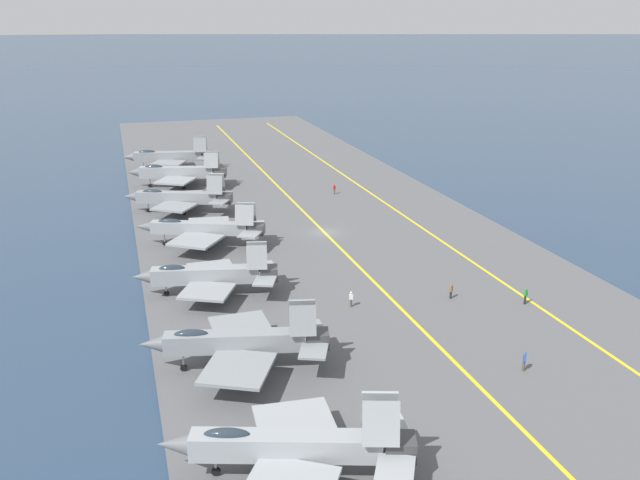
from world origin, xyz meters
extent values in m
plane|color=navy|center=(0.00, 0.00, 0.00)|extent=(2000.00, 2000.00, 0.00)
cube|color=#565659|center=(0.00, 0.00, 0.20)|extent=(221.22, 50.89, 0.40)
cube|color=yellow|center=(0.00, -14.00, 0.40)|extent=(199.10, 0.56, 0.01)
cube|color=yellow|center=(0.00, 0.00, 0.40)|extent=(199.10, 0.36, 0.01)
cube|color=#93999E|center=(-49.54, 17.99, 2.77)|extent=(5.45, 12.45, 1.68)
cone|color=#5B5E60|center=(-47.31, 24.93, 2.77)|extent=(2.24, 2.75, 1.59)
cube|color=#38383A|center=(-51.83, 10.90, 2.77)|extent=(2.46, 2.53, 1.43)
ellipsoid|color=#232D38|center=(-48.37, 21.62, 3.56)|extent=(1.81, 3.19, 0.92)
cube|color=#93999E|center=(-46.39, 16.53, 2.22)|extent=(5.58, 5.76, 0.28)
cube|color=#93999E|center=(-52.25, 12.46, 5.07)|extent=(1.59, 2.54, 2.90)
cube|color=#93999E|center=(-50.58, 11.92, 5.07)|extent=(1.59, 2.54, 2.90)
cube|color=#93999E|center=(-53.81, 12.07, 2.77)|extent=(3.58, 3.41, 0.20)
cube|color=#93999E|center=(-49.55, 10.69, 2.77)|extent=(3.10, 2.73, 0.20)
cylinder|color=#B2B2B7|center=(-48.11, 22.43, 1.16)|extent=(0.16, 0.16, 1.53)
cylinder|color=black|center=(-48.11, 22.43, 0.70)|extent=(0.39, 0.64, 0.60)
cylinder|color=#B2B2B7|center=(-51.05, 17.14, 1.16)|extent=(0.16, 0.16, 1.53)
cylinder|color=#B2B2B7|center=(-48.82, 16.42, 1.16)|extent=(0.16, 0.16, 1.53)
cylinder|color=black|center=(-48.82, 16.42, 0.70)|extent=(0.39, 0.64, 0.60)
cube|color=gray|center=(-34.47, 18.68, 3.05)|extent=(4.24, 11.97, 1.65)
cone|color=#5B5E60|center=(-32.94, 25.42, 3.05)|extent=(2.03, 2.54, 1.57)
cube|color=#38383A|center=(-36.03, 11.78, 3.05)|extent=(2.28, 2.30, 1.41)
ellipsoid|color=#232D38|center=(-33.67, 22.21, 3.83)|extent=(1.53, 3.02, 0.91)
cube|color=gray|center=(-38.20, 19.11, 2.51)|extent=(7.51, 7.21, 0.28)
cube|color=gray|center=(-30.92, 17.46, 2.51)|extent=(5.92, 5.27, 0.28)
cube|color=gray|center=(-36.59, 13.22, 5.18)|extent=(1.31, 2.38, 2.59)
cube|color=gray|center=(-34.90, 12.84, 5.18)|extent=(1.31, 2.38, 2.59)
cube|color=gray|center=(-38.10, 12.74, 3.05)|extent=(3.45, 3.16, 0.20)
cube|color=gray|center=(-33.75, 11.75, 3.05)|extent=(2.91, 2.38, 0.20)
cylinder|color=#B2B2B7|center=(-33.49, 22.99, 1.31)|extent=(0.16, 0.16, 1.82)
cylinder|color=black|center=(-33.49, 22.99, 0.70)|extent=(0.35, 0.63, 0.60)
cylinder|color=#B2B2B7|center=(-35.86, 17.76, 1.31)|extent=(0.16, 0.16, 1.82)
cylinder|color=black|center=(-35.86, 17.76, 0.70)|extent=(0.35, 0.63, 0.60)
cylinder|color=#B2B2B7|center=(-33.61, 17.25, 1.31)|extent=(0.16, 0.16, 1.82)
cylinder|color=black|center=(-33.61, 17.25, 0.70)|extent=(0.35, 0.63, 0.60)
cube|color=gray|center=(-17.45, 18.86, 2.71)|extent=(4.13, 11.63, 1.73)
cone|color=#5B5E60|center=(-16.03, 25.40, 2.71)|extent=(2.06, 2.48, 1.64)
cube|color=#38383A|center=(-18.90, 12.16, 2.71)|extent=(2.34, 2.25, 1.47)
ellipsoid|color=#232D38|center=(-16.70, 22.28, 3.53)|extent=(1.52, 2.94, 0.95)
cube|color=gray|center=(-20.69, 19.17, 2.15)|extent=(6.45, 6.56, 0.28)
cube|color=gray|center=(-14.37, 17.80, 2.15)|extent=(4.89, 5.13, 0.28)
cube|color=gray|center=(-19.52, 13.57, 4.88)|extent=(1.27, 2.31, 2.59)
cube|color=gray|center=(-17.75, 13.19, 4.88)|extent=(1.27, 2.31, 2.59)
cube|color=gray|center=(-21.01, 13.10, 2.71)|extent=(3.42, 3.08, 0.20)
cube|color=gray|center=(-16.59, 12.14, 2.71)|extent=(2.88, 2.29, 0.20)
cylinder|color=#B2B2B7|center=(-16.54, 23.05, 1.12)|extent=(0.16, 0.16, 1.45)
cylinder|color=black|center=(-16.54, 23.05, 0.70)|extent=(0.34, 0.63, 0.60)
cylinder|color=#B2B2B7|center=(-18.87, 17.98, 1.12)|extent=(0.16, 0.16, 1.45)
cylinder|color=black|center=(-18.87, 17.98, 0.70)|extent=(0.34, 0.63, 0.60)
cylinder|color=#B2B2B7|center=(-16.51, 17.46, 1.12)|extent=(0.16, 0.16, 1.45)
cylinder|color=black|center=(-16.51, 17.46, 0.70)|extent=(0.34, 0.63, 0.60)
cube|color=gray|center=(-1.03, 17.42, 2.95)|extent=(6.02, 12.40, 1.55)
cone|color=#5B5E60|center=(1.63, 24.31, 2.95)|extent=(2.24, 2.77, 1.48)
cube|color=#38383A|center=(-3.75, 10.38, 2.95)|extent=(2.41, 2.56, 1.32)
ellipsoid|color=#232D38|center=(0.36, 21.02, 3.69)|extent=(1.91, 3.19, 0.86)
cube|color=gray|center=(-4.49, 18.30, 2.44)|extent=(7.69, 7.68, 0.28)
cube|color=gray|center=(2.13, 15.75, 2.44)|extent=(6.18, 6.13, 0.28)
cube|color=gray|center=(-4.01, 11.95, 5.05)|extent=(1.65, 2.54, 2.63)
cube|color=gray|center=(-2.49, 11.37, 5.05)|extent=(1.65, 2.54, 2.63)
cube|color=gray|center=(-5.59, 11.64, 2.95)|extent=(3.64, 3.50, 0.20)
cube|color=gray|center=(-1.53, 10.08, 2.95)|extent=(3.21, 2.90, 0.20)
cylinder|color=#B2B2B7|center=(0.67, 21.83, 1.28)|extent=(0.16, 0.16, 1.77)
cylinder|color=black|center=(0.67, 21.83, 0.70)|extent=(0.42, 0.64, 0.60)
cylinder|color=#B2B2B7|center=(-2.51, 16.61, 1.28)|extent=(0.16, 0.16, 1.77)
cylinder|color=black|center=(-2.51, 16.61, 0.70)|extent=(0.42, 0.64, 0.60)
cylinder|color=#B2B2B7|center=(-0.48, 15.83, 1.28)|extent=(0.16, 0.16, 1.77)
cylinder|color=black|center=(-0.48, 15.83, 0.70)|extent=(0.42, 0.64, 0.60)
cube|color=gray|center=(15.87, 18.63, 2.84)|extent=(5.96, 12.28, 1.69)
cone|color=#5B5E60|center=(18.41, 25.42, 2.84)|extent=(2.33, 2.77, 1.61)
cube|color=#38383A|center=(13.27, 11.68, 2.84)|extent=(2.53, 2.58, 1.44)
ellipsoid|color=#232D38|center=(17.20, 22.18, 3.64)|extent=(1.94, 3.17, 0.93)
cube|color=gray|center=(12.60, 19.40, 2.29)|extent=(7.15, 7.26, 0.28)
cube|color=gray|center=(18.84, 17.07, 2.29)|extent=(5.55, 5.93, 0.28)
cube|color=gray|center=(12.91, 13.26, 5.10)|extent=(1.65, 2.52, 2.80)
cube|color=gray|center=(14.57, 12.63, 5.10)|extent=(1.65, 2.52, 2.80)
cube|color=gray|center=(11.34, 12.94, 2.84)|extent=(3.61, 3.46, 0.20)
cube|color=gray|center=(15.55, 11.37, 2.84)|extent=(3.18, 2.83, 0.20)
cylinder|color=#B2B2B7|center=(17.50, 22.97, 1.20)|extent=(0.16, 0.16, 1.59)
cylinder|color=black|center=(17.50, 22.97, 0.70)|extent=(0.42, 0.64, 0.60)
cylinder|color=#B2B2B7|center=(14.32, 17.86, 1.20)|extent=(0.16, 0.16, 1.59)
cylinder|color=black|center=(14.32, 17.86, 0.70)|extent=(0.42, 0.64, 0.60)
cylinder|color=#B2B2B7|center=(16.53, 17.03, 1.20)|extent=(0.16, 0.16, 1.59)
cylinder|color=black|center=(16.53, 17.03, 0.70)|extent=(0.42, 0.64, 0.60)
cube|color=gray|center=(32.22, 17.13, 3.10)|extent=(5.34, 12.87, 1.89)
cone|color=#5B5E60|center=(34.27, 24.31, 3.10)|extent=(2.39, 2.83, 1.80)
cube|color=#38383A|center=(30.13, 9.79, 3.10)|extent=(2.66, 2.60, 1.61)
ellipsoid|color=#232D38|center=(33.29, 20.89, 4.00)|extent=(1.86, 3.29, 1.04)
cube|color=gray|center=(28.52, 17.74, 2.49)|extent=(7.58, 7.58, 0.28)
cube|color=gray|center=(35.68, 15.69, 2.49)|extent=(5.74, 5.74, 0.28)
cube|color=gray|center=(29.55, 11.40, 5.38)|extent=(1.47, 2.57, 2.64)
cube|color=gray|center=(31.46, 10.85, 5.38)|extent=(1.47, 2.57, 2.64)
cube|color=gray|center=(28.01, 10.93, 3.10)|extent=(3.58, 3.41, 0.20)
cube|color=gray|center=(32.52, 9.65, 3.10)|extent=(3.04, 2.71, 0.20)
cylinder|color=#B2B2B7|center=(33.53, 21.72, 1.28)|extent=(0.16, 0.16, 1.76)
cylinder|color=black|center=(33.53, 21.72, 0.70)|extent=(0.38, 0.64, 0.60)
cylinder|color=#B2B2B7|center=(30.59, 16.24, 1.28)|extent=(0.16, 0.16, 1.76)
cylinder|color=black|center=(30.59, 16.24, 0.70)|extent=(0.38, 0.64, 0.60)
cylinder|color=#B2B2B7|center=(33.14, 15.52, 1.28)|extent=(0.16, 0.16, 1.76)
cylinder|color=black|center=(33.14, 15.52, 0.70)|extent=(0.38, 0.64, 0.60)
cube|color=gray|center=(46.20, 17.42, 3.20)|extent=(4.32, 13.02, 1.82)
cone|color=#5B5E60|center=(47.67, 24.77, 3.20)|extent=(2.18, 2.73, 1.73)
cube|color=#38383A|center=(44.70, 9.89, 3.20)|extent=(2.47, 2.46, 1.55)
ellipsoid|color=#232D38|center=(46.97, 21.27, 4.07)|extent=(1.60, 3.28, 1.00)
cube|color=gray|center=(42.92, 17.63, 2.61)|extent=(6.63, 7.05, 0.28)
cube|color=gray|center=(49.31, 16.35, 2.61)|extent=(4.96, 5.80, 0.28)
cube|color=gray|center=(44.03, 11.44, 5.53)|extent=(1.34, 2.57, 2.79)
cube|color=gray|center=(45.91, 11.07, 5.53)|extent=(1.34, 2.57, 2.79)
cube|color=gray|center=(42.53, 10.85, 3.20)|extent=(3.50, 3.29, 0.20)
cube|color=gray|center=(47.07, 9.95, 3.20)|extent=(2.85, 2.50, 0.20)
cylinder|color=#B2B2B7|center=(47.14, 22.12, 1.34)|extent=(0.16, 0.16, 1.89)
cylinder|color=black|center=(47.14, 22.12, 0.70)|extent=(0.33, 0.63, 0.60)
cylinder|color=#B2B2B7|center=(44.69, 16.38, 1.34)|extent=(0.16, 0.16, 1.89)
cylinder|color=black|center=(44.69, 16.38, 0.70)|extent=(0.33, 0.63, 0.60)
cylinder|color=#B2B2B7|center=(47.20, 15.88, 1.34)|extent=(0.16, 0.16, 1.89)
cylinder|color=black|center=(47.20, 15.88, 0.70)|extent=(0.33, 0.63, 0.60)
cylinder|color=#232328|center=(-29.69, -12.95, 0.86)|extent=(0.24, 0.24, 0.93)
cube|color=green|center=(-29.69, -12.95, 1.63)|extent=(0.36, 0.44, 0.60)
sphere|color=#9E7051|center=(-29.69, -12.95, 2.06)|extent=(0.22, 0.22, 0.22)
sphere|color=green|center=(-29.69, -12.95, 2.12)|extent=(0.24, 0.24, 0.24)
cylinder|color=#4C473D|center=(-25.00, 4.82, 0.82)|extent=(0.24, 0.24, 0.84)
cube|color=white|center=(-25.00, 4.82, 1.52)|extent=(0.34, 0.43, 0.56)
sphere|color=beige|center=(-25.00, 4.82, 1.93)|extent=(0.22, 0.22, 0.22)
sphere|color=white|center=(-25.00, 4.82, 1.99)|extent=(0.24, 0.24, 0.24)
cylinder|color=#232328|center=(-26.07, -6.16, 0.80)|extent=(0.24, 0.24, 0.80)
cube|color=brown|center=(-26.07, -6.16, 1.50)|extent=(0.44, 0.46, 0.59)
sphere|color=tan|center=(-26.07, -6.16, 1.92)|extent=(0.22, 0.22, 0.22)
sphere|color=brown|center=(-26.07, -6.16, 1.98)|extent=(0.24, 0.24, 0.24)
cylinder|color=#4C473D|center=(19.64, -7.87, 0.84)|extent=(0.24, 0.24, 0.88)
cube|color=red|center=(19.64, -7.87, 1.54)|extent=(0.32, 0.42, 0.54)
sphere|color=#9E7051|center=(19.64, -7.87, 1.94)|extent=(0.22, 0.22, 0.22)
sphere|color=red|center=(19.64, -7.87, 2.00)|extent=(0.24, 0.24, 0.24)
cylinder|color=#4C473D|center=(-41.92, -4.92, 0.86)|extent=(0.24, 0.24, 0.92)
cube|color=#284CB2|center=(-41.92, -4.92, 1.62)|extent=(0.46, 0.42, 0.59)
sphere|color=tan|center=(-41.92, -4.92, 2.04)|extent=(0.22, 0.22, 0.22)
sphere|color=#284CB2|center=(-41.92, -4.92, 2.10)|extent=(0.24, 0.24, 0.24)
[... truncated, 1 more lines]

